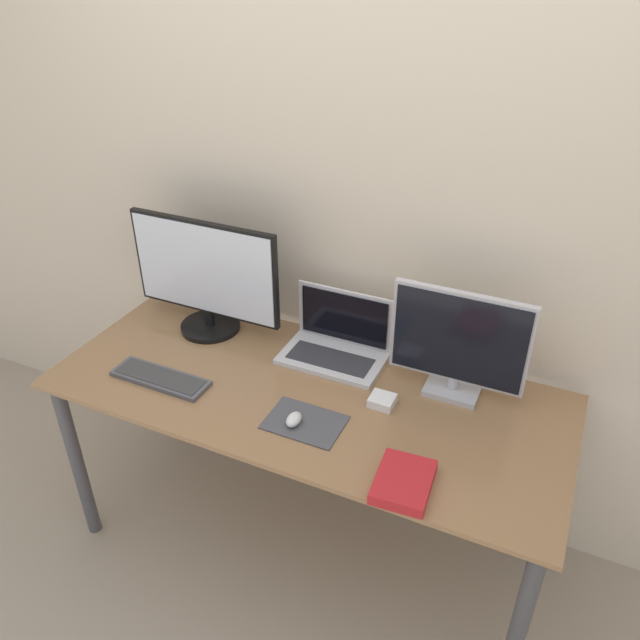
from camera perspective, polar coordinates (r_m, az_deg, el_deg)
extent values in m
plane|color=gray|center=(2.51, -5.21, -25.44)|extent=(12.00, 12.00, 0.00)
cube|color=beige|center=(2.26, 3.43, 9.49)|extent=(7.00, 0.05, 2.50)
cube|color=olive|center=(2.15, -1.34, -6.57)|extent=(1.77, 0.74, 0.02)
cylinder|color=#47474C|center=(2.63, -21.34, -11.97)|extent=(0.05, 0.05, 0.76)
cylinder|color=#47474C|center=(2.10, 17.56, -25.70)|extent=(0.05, 0.05, 0.76)
cylinder|color=#47474C|center=(2.97, -13.10, -4.70)|extent=(0.05, 0.05, 0.76)
cylinder|color=#47474C|center=(2.51, 20.03, -14.01)|extent=(0.05, 0.05, 0.76)
cylinder|color=black|center=(2.50, -9.98, -0.55)|extent=(0.23, 0.23, 0.02)
cylinder|color=black|center=(2.48, -10.07, 0.31)|extent=(0.04, 0.04, 0.07)
cube|color=black|center=(2.38, -10.47, 4.69)|extent=(0.61, 0.02, 0.38)
cube|color=silver|center=(2.37, -10.65, 4.55)|extent=(0.59, 0.01, 0.35)
cube|color=#B2B2B7|center=(2.18, 11.97, -6.28)|extent=(0.18, 0.13, 0.02)
cylinder|color=#B2B2B7|center=(2.16, 12.06, -5.57)|extent=(0.04, 0.04, 0.05)
cube|color=#B2B2B7|center=(2.06, 12.64, -1.58)|extent=(0.45, 0.02, 0.33)
cube|color=black|center=(2.05, 12.55, -1.76)|extent=(0.43, 0.01, 0.31)
cube|color=silver|center=(2.28, 1.11, -3.54)|extent=(0.37, 0.22, 0.02)
cube|color=#2D2D33|center=(2.26, 0.95, -3.54)|extent=(0.31, 0.12, 0.00)
cube|color=silver|center=(2.30, 2.30, 0.35)|extent=(0.37, 0.01, 0.22)
cube|color=black|center=(2.30, 2.21, 0.23)|extent=(0.34, 0.00, 0.19)
cube|color=#4C4C51|center=(2.25, -14.38, -5.18)|extent=(0.36, 0.12, 0.02)
cube|color=#383838|center=(2.25, -14.41, -5.00)|extent=(0.33, 0.09, 0.00)
cube|color=#47474C|center=(2.01, -1.40, -9.32)|extent=(0.25, 0.17, 0.00)
ellipsoid|color=silver|center=(2.00, -2.41, -9.07)|extent=(0.04, 0.07, 0.04)
cube|color=red|center=(1.82, 7.64, -14.46)|extent=(0.17, 0.21, 0.04)
cube|color=white|center=(1.82, 7.64, -14.46)|extent=(0.16, 0.20, 0.03)
cube|color=white|center=(2.09, 5.70, -7.36)|extent=(0.08, 0.08, 0.03)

